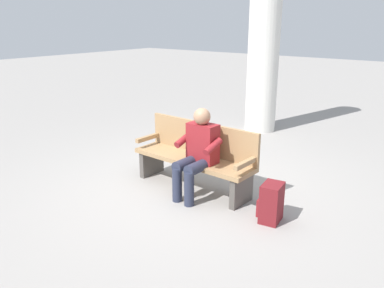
% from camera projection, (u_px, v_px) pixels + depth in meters
% --- Properties ---
extents(ground_plane, '(40.00, 40.00, 0.00)m').
position_uv_depth(ground_plane, '(193.00, 188.00, 5.49)').
color(ground_plane, gray).
extents(bench_near, '(1.81, 0.53, 0.90)m').
position_uv_depth(bench_near, '(196.00, 155.00, 5.40)').
color(bench_near, '#9E7A51').
rests_on(bench_near, ground).
extents(person_seated, '(0.58, 0.58, 1.18)m').
position_uv_depth(person_seated, '(197.00, 151.00, 5.05)').
color(person_seated, maroon).
rests_on(person_seated, ground).
extents(backpack, '(0.29, 0.33, 0.46)m').
position_uv_depth(backpack, '(271.00, 203.00, 4.52)').
color(backpack, maroon).
rests_on(backpack, ground).
extents(support_pillar, '(0.63, 0.63, 4.05)m').
position_uv_depth(support_pillar, '(265.00, 31.00, 7.75)').
color(support_pillar, silver).
rests_on(support_pillar, ground).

